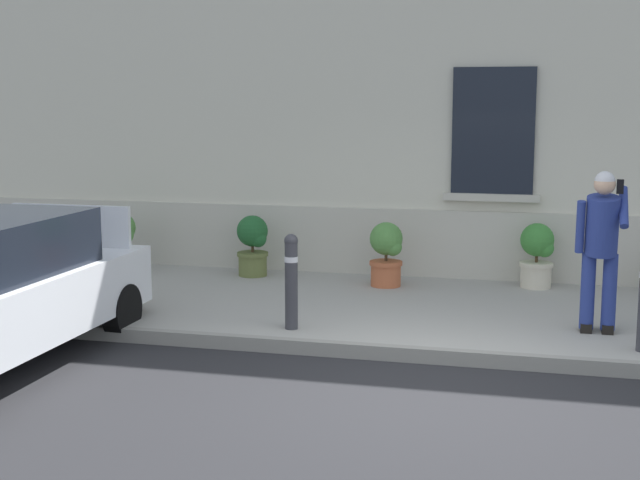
% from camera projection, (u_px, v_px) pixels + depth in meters
% --- Properties ---
extents(ground_plane, '(80.00, 80.00, 0.00)m').
position_uv_depth(ground_plane, '(421.00, 393.00, 8.02)').
color(ground_plane, '#232326').
extents(sidewalk, '(24.00, 3.60, 0.15)m').
position_uv_depth(sidewalk, '(452.00, 313.00, 10.69)').
color(sidewalk, '#99968E').
rests_on(sidewalk, ground).
extents(curb_edge, '(24.00, 0.12, 0.15)m').
position_uv_depth(curb_edge, '(433.00, 356.00, 8.91)').
color(curb_edge, gray).
rests_on(curb_edge, ground).
extents(building_facade, '(24.00, 1.52, 7.50)m').
position_uv_depth(building_facade, '(476.00, 20.00, 12.50)').
color(building_facade, beige).
rests_on(building_facade, ground).
extents(bollard_far_left, '(0.15, 0.15, 1.04)m').
position_uv_depth(bollard_far_left, '(291.00, 278.00, 9.58)').
color(bollard_far_left, '#333338').
rests_on(bollard_far_left, sidewalk).
extents(person_on_phone, '(0.51, 0.51, 1.74)m').
position_uv_depth(person_on_phone, '(601.00, 241.00, 9.30)').
color(person_on_phone, navy).
rests_on(person_on_phone, sidewalk).
extents(planter_charcoal, '(0.44, 0.44, 0.86)m').
position_uv_depth(planter_charcoal, '(121.00, 240.00, 12.83)').
color(planter_charcoal, '#2D2D30').
rests_on(planter_charcoal, sidewalk).
extents(planter_olive, '(0.44, 0.44, 0.86)m').
position_uv_depth(planter_olive, '(253.00, 244.00, 12.51)').
color(planter_olive, '#606B38').
rests_on(planter_olive, sidewalk).
extents(planter_terracotta, '(0.44, 0.44, 0.86)m').
position_uv_depth(planter_terracotta, '(387.00, 252.00, 11.82)').
color(planter_terracotta, '#B25B38').
rests_on(planter_terracotta, sidewalk).
extents(planter_cream, '(0.44, 0.44, 0.86)m').
position_uv_depth(planter_cream, '(537.00, 254.00, 11.72)').
color(planter_cream, beige).
rests_on(planter_cream, sidewalk).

